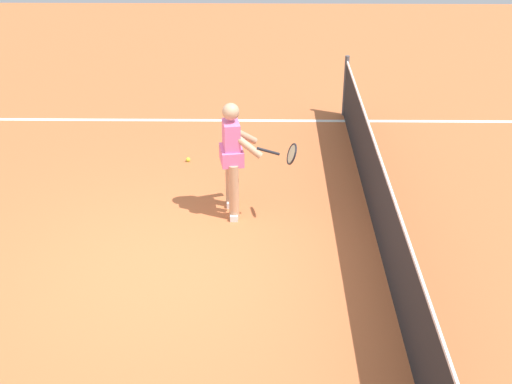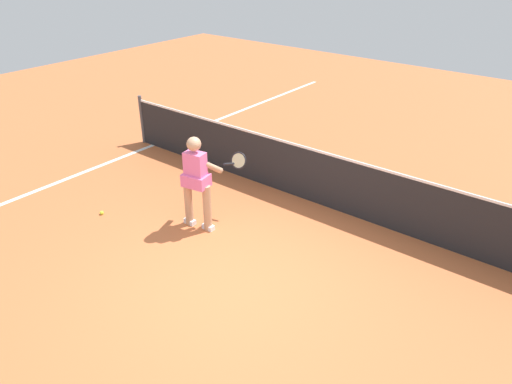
{
  "view_description": "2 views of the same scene",
  "coord_description": "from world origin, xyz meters",
  "views": [
    {
      "loc": [
        6.83,
        1.1,
        4.64
      ],
      "look_at": [
        -0.32,
        1.01,
        0.83
      ],
      "focal_mm": 48.87,
      "sensor_mm": 36.0,
      "label": 1
    },
    {
      "loc": [
        3.59,
        -4.02,
        4.19
      ],
      "look_at": [
        -0.43,
        1.06,
        0.76
      ],
      "focal_mm": 34.14,
      "sensor_mm": 36.0,
      "label": 2
    }
  ],
  "objects": [
    {
      "name": "tennis_ball_mid",
      "position": [
        -2.87,
        -0.06,
        0.03
      ],
      "size": [
        0.07,
        0.07,
        0.07
      ],
      "primitive_type": "sphere",
      "color": "#D1E533",
      "rests_on": "ground"
    },
    {
      "name": "ground_plane",
      "position": [
        0.0,
        0.0,
        0.0
      ],
      "size": [
        26.92,
        26.92,
        0.0
      ],
      "primitive_type": "plane",
      "color": "#C66638"
    },
    {
      "name": "court_net",
      "position": [
        0.0,
        2.54,
        0.51
      ],
      "size": [
        9.77,
        0.08,
        1.08
      ],
      "color": "#4C4C51",
      "rests_on": "ground"
    },
    {
      "name": "tennis_player",
      "position": [
        -1.3,
        0.72,
        0.85
      ],
      "size": [
        0.71,
        1.02,
        1.55
      ],
      "color": "tan",
      "rests_on": "ground"
    },
    {
      "name": "sideline_left_marking",
      "position": [
        -4.54,
        0.0,
        0.0
      ],
      "size": [
        0.1,
        18.7,
        0.01
      ],
      "primitive_type": "cube",
      "color": "white",
      "rests_on": "ground"
    }
  ]
}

